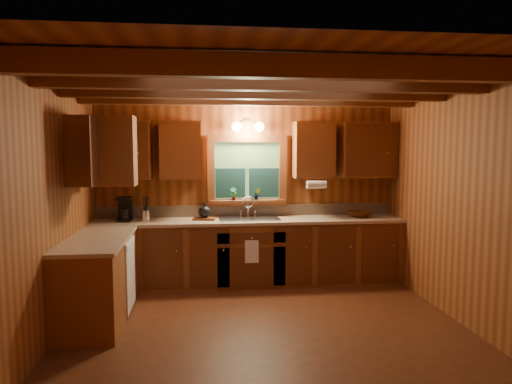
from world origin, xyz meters
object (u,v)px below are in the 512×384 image
object	(u,v)px
sink	(249,222)
coffee_maker	(125,209)
cutting_board	(204,219)
wicker_basket	(359,214)

from	to	relation	value
sink	coffee_maker	distance (m)	1.67
cutting_board	coffee_maker	bearing A→B (deg)	-171.45
cutting_board	wicker_basket	world-z (taller)	wicker_basket
wicker_basket	sink	bearing A→B (deg)	179.93
coffee_maker	wicker_basket	xyz separation A→B (m)	(3.22, -0.03, -0.12)
sink	coffee_maker	xyz separation A→B (m)	(-1.66, 0.03, 0.20)
wicker_basket	cutting_board	bearing A→B (deg)	179.57
sink	coffee_maker	bearing A→B (deg)	179.00
sink	cutting_board	world-z (taller)	sink
cutting_board	wicker_basket	bearing A→B (deg)	8.92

